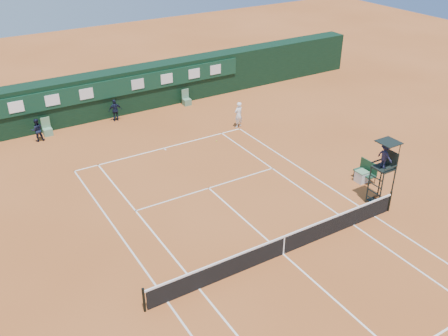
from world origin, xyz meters
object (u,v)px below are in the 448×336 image
(tennis_net, at_px, (284,245))
(player_bench, at_px, (367,170))
(umpire_chair, at_px, (385,160))
(player, at_px, (238,115))
(cooler, at_px, (362,176))

(tennis_net, relative_size, player_bench, 10.75)
(umpire_chair, distance_m, player_bench, 3.02)
(player_bench, distance_m, player, 9.65)
(umpire_chair, bearing_deg, player, 94.23)
(umpire_chair, bearing_deg, cooler, 66.30)
(player_bench, xyz_separation_m, player, (-2.08, 9.42, 0.28))
(umpire_chair, relative_size, player_bench, 2.85)
(tennis_net, distance_m, player_bench, 8.14)
(cooler, height_order, player, player)
(umpire_chair, bearing_deg, player_bench, 58.73)
(tennis_net, bearing_deg, cooler, 20.50)
(cooler, distance_m, player, 9.62)
(tennis_net, height_order, umpire_chair, umpire_chair)
(tennis_net, height_order, player, player)
(tennis_net, bearing_deg, umpire_chair, 6.38)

